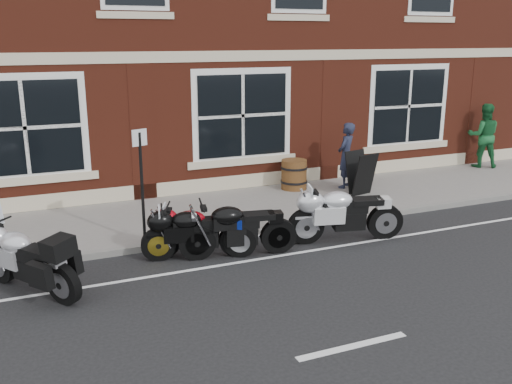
# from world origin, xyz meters

# --- Properties ---
(ground) EXTENTS (80.00, 80.00, 0.00)m
(ground) POSITION_xyz_m (0.00, 0.00, 0.00)
(ground) COLOR black
(ground) RESTS_ON ground
(sidewalk) EXTENTS (30.00, 3.00, 0.12)m
(sidewalk) POSITION_xyz_m (0.00, 3.00, 0.06)
(sidewalk) COLOR slate
(sidewalk) RESTS_ON ground
(kerb) EXTENTS (30.00, 0.16, 0.12)m
(kerb) POSITION_xyz_m (0.00, 1.42, 0.06)
(kerb) COLOR slate
(kerb) RESTS_ON ground
(moto_touring_silver) EXTENTS (1.35, 1.85, 1.42)m
(moto_touring_silver) POSITION_xyz_m (-3.73, 0.40, 0.58)
(moto_touring_silver) COLOR black
(moto_touring_silver) RESTS_ON ground
(moto_sport_red) EXTENTS (1.83, 0.93, 0.88)m
(moto_sport_red) POSITION_xyz_m (-0.84, 0.77, 0.51)
(moto_sport_red) COLOR black
(moto_sport_red) RESTS_ON ground
(moto_sport_black) EXTENTS (1.98, 0.54, 0.90)m
(moto_sport_black) POSITION_xyz_m (-0.94, 0.73, 0.52)
(moto_sport_black) COLOR black
(moto_sport_black) RESTS_ON ground
(moto_sport_silver) EXTENTS (2.27, 0.66, 1.03)m
(moto_sport_silver) POSITION_xyz_m (1.95, 0.45, 0.59)
(moto_sport_silver) COLOR black
(moto_sport_silver) RESTS_ON ground
(moto_naked_black) EXTENTS (2.14, 0.52, 0.97)m
(moto_naked_black) POSITION_xyz_m (-0.24, 0.52, 0.56)
(moto_naked_black) COLOR black
(moto_naked_black) RESTS_ON ground
(pedestrian_left) EXTENTS (0.72, 0.68, 1.66)m
(pedestrian_left) POSITION_xyz_m (3.94, 3.58, 0.95)
(pedestrian_left) COLOR #1C2033
(pedestrian_left) RESTS_ON sidewalk
(pedestrian_right) EXTENTS (1.14, 1.08, 1.87)m
(pedestrian_right) POSITION_xyz_m (8.92, 4.05, 1.05)
(pedestrian_right) COLOR #19592C
(pedestrian_right) RESTS_ON sidewalk
(a_board_sign) EXTENTS (0.70, 0.54, 1.05)m
(a_board_sign) POSITION_xyz_m (3.93, 2.87, 0.64)
(a_board_sign) COLOR black
(a_board_sign) RESTS_ON sidewalk
(barrel_planter) EXTENTS (0.67, 0.67, 0.75)m
(barrel_planter) POSITION_xyz_m (2.66, 3.95, 0.49)
(barrel_planter) COLOR #482013
(barrel_planter) RESTS_ON sidewalk
(parking_sign) EXTENTS (0.29, 0.13, 2.13)m
(parking_sign) POSITION_xyz_m (-1.67, 1.55, 1.35)
(parking_sign) COLOR black
(parking_sign) RESTS_ON sidewalk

